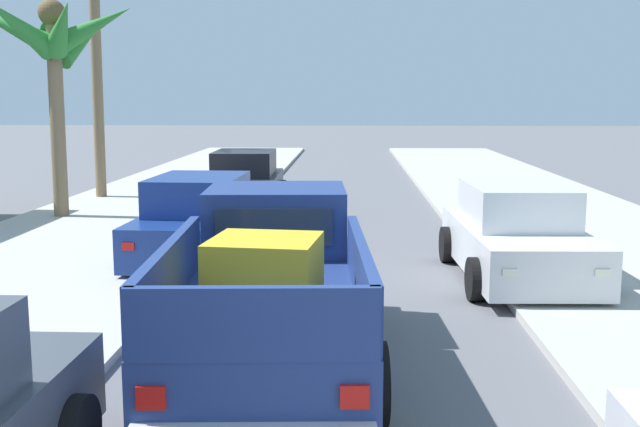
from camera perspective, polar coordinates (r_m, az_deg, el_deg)
name	(u,v)px	position (r m, az deg, el deg)	size (l,w,h in m)	color
sidewalk_left	(41,266)	(13.76, -20.42, -3.76)	(5.38, 60.00, 0.12)	#B2AFA8
curb_left	(116,267)	(13.32, -15.27, -3.96)	(0.16, 60.00, 0.10)	silver
curb_right	(567,271)	(13.22, 18.26, -4.19)	(0.16, 60.00, 0.10)	silver
pickup_truck	(272,293)	(8.28, -3.70, -6.06)	(2.41, 5.30, 1.80)	navy
car_left_near	(516,236)	(12.51, 14.71, -1.66)	(2.12, 4.30, 1.54)	silver
car_left_far	(244,182)	(19.91, -5.77, 2.38)	(2.08, 4.28, 1.54)	black
car_right_far	(200,221)	(13.74, -9.10, -0.56)	(2.15, 4.31, 1.54)	navy
palm_tree_right_fore	(53,39)	(18.87, -19.61, 12.36)	(4.05, 3.78, 5.23)	#846B4C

